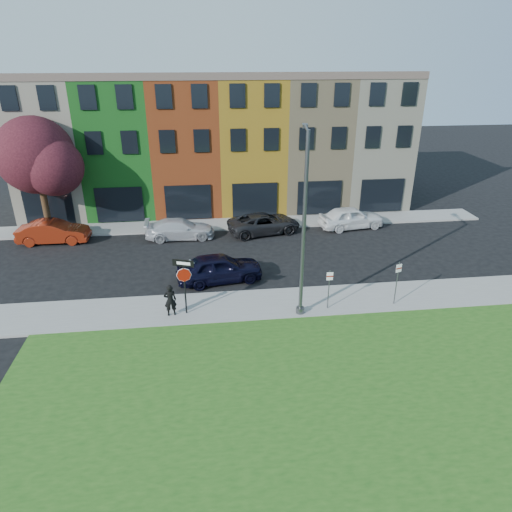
{
  "coord_description": "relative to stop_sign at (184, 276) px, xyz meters",
  "views": [
    {
      "loc": [
        -3.84,
        -16.9,
        11.81
      ],
      "look_at": [
        -1.35,
        4.0,
        2.33
      ],
      "focal_mm": 32.0,
      "sensor_mm": 36.0,
      "label": 1
    }
  ],
  "objects": [
    {
      "name": "parking_sign_a",
      "position": [
        6.97,
        -0.33,
        -0.75
      ],
      "size": [
        0.32,
        0.08,
        2.07
      ],
      "rotation": [
        0.0,
        0.0,
        0.0
      ],
      "color": "#4D4F52",
      "rests_on": "sidewalk_near"
    },
    {
      "name": "parked_car_red",
      "position": [
        -9.01,
        10.47,
        -1.4
      ],
      "size": [
        1.72,
        4.65,
        1.52
      ],
      "primitive_type": "imported",
      "rotation": [
        0.0,
        0.0,
        1.56
      ],
      "color": "maroon",
      "rests_on": "ground"
    },
    {
      "name": "parked_car_dark",
      "position": [
        5.26,
        10.57,
        -1.46
      ],
      "size": [
        4.49,
        6.09,
        1.42
      ],
      "primitive_type": "imported",
      "rotation": [
        0.0,
        0.0,
        1.79
      ],
      "color": "black",
      "rests_on": "ground"
    },
    {
      "name": "stop_sign",
      "position": [
        0.0,
        0.0,
        0.0
      ],
      "size": [
        1.01,
        0.38,
        2.87
      ],
      "rotation": [
        0.0,
        0.0,
        -0.33
      ],
      "color": "black",
      "rests_on": "sidewalk_near"
    },
    {
      "name": "parking_sign_b",
      "position": [
        10.42,
        -0.31,
        -0.6
      ],
      "size": [
        0.31,
        0.12,
        2.32
      ],
      "rotation": [
        0.0,
        0.0,
        0.28
      ],
      "color": "#4D4F52",
      "rests_on": "sidewalk_near"
    },
    {
      "name": "rowhouse_block",
      "position": [
        2.45,
        18.66,
        2.82
      ],
      "size": [
        30.0,
        10.12,
        10.0
      ],
      "color": "beige",
      "rests_on": "ground"
    },
    {
      "name": "sidewalk_far",
      "position": [
        1.95,
        12.48,
        -2.1
      ],
      "size": [
        40.0,
        2.4,
        0.12
      ],
      "primitive_type": "cube",
      "color": "gray",
      "rests_on": "ground"
    },
    {
      "name": "ground",
      "position": [
        4.95,
        -2.52,
        -2.16
      ],
      "size": [
        120.0,
        120.0,
        0.0
      ],
      "primitive_type": "plane",
      "color": "black",
      "rests_on": "ground"
    },
    {
      "name": "tree_purple",
      "position": [
        -9.82,
        12.6,
        3.17
      ],
      "size": [
        6.15,
        5.38,
        7.91
      ],
      "color": "black",
      "rests_on": "sidewalk_far"
    },
    {
      "name": "sedan_near",
      "position": [
        1.78,
        3.48,
        -1.36
      ],
      "size": [
        3.35,
        5.32,
        1.62
      ],
      "primitive_type": "imported",
      "rotation": [
        0.0,
        0.0,
        1.73
      ],
      "color": "black",
      "rests_on": "ground"
    },
    {
      "name": "street_lamp",
      "position": [
        5.54,
        -0.43,
        2.36
      ],
      "size": [
        0.68,
        2.57,
        8.75
      ],
      "rotation": [
        0.0,
        0.0,
        -0.15
      ],
      "color": "#4D4F52",
      "rests_on": "sidewalk_near"
    },
    {
      "name": "parked_car_silver",
      "position": [
        -0.63,
        10.24,
        -1.48
      ],
      "size": [
        2.13,
        4.78,
        1.36
      ],
      "primitive_type": "imported",
      "rotation": [
        0.0,
        0.0,
        1.59
      ],
      "color": "silver",
      "rests_on": "ground"
    },
    {
      "name": "man",
      "position": [
        -0.73,
        -0.07,
        -1.23
      ],
      "size": [
        0.71,
        0.57,
        1.63
      ],
      "primitive_type": "imported",
      "rotation": [
        0.0,
        0.0,
        3.29
      ],
      "color": "black",
      "rests_on": "sidewalk_near"
    },
    {
      "name": "sidewalk_near",
      "position": [
        6.95,
        0.48,
        -2.1
      ],
      "size": [
        40.0,
        3.0,
        0.12
      ],
      "primitive_type": "cube",
      "color": "gray",
      "rests_on": "ground"
    },
    {
      "name": "parked_car_white",
      "position": [
        11.66,
        10.8,
        -1.36
      ],
      "size": [
        3.25,
        5.24,
        1.6
      ],
      "primitive_type": "imported",
      "rotation": [
        0.0,
        0.0,
        1.72
      ],
      "color": "white",
      "rests_on": "ground"
    }
  ]
}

